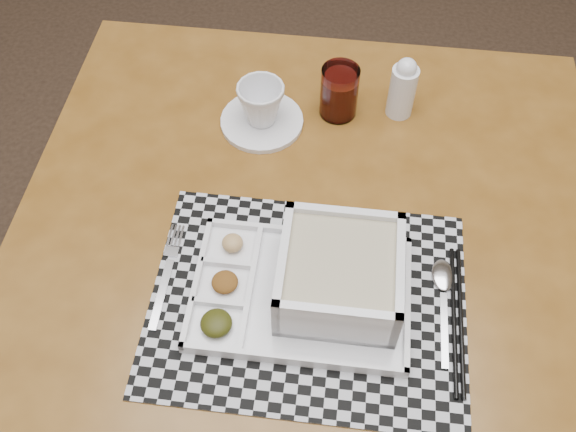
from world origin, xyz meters
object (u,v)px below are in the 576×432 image
object	(u,v)px
juice_glass	(339,93)
dining_table	(307,257)
serving_tray	(327,281)
cup	(261,104)
creamer_bottle	(403,88)

from	to	relation	value
juice_glass	dining_table	bearing A→B (deg)	-99.69
dining_table	serving_tray	world-z (taller)	serving_tray
cup	creamer_bottle	distance (m)	0.25
juice_glass	creamer_bottle	bearing A→B (deg)	2.84
serving_tray	creamer_bottle	distance (m)	0.41
dining_table	cup	bearing A→B (deg)	111.09
cup	serving_tray	bearing A→B (deg)	-81.66
dining_table	cup	xyz separation A→B (m)	(-0.09, 0.24, 0.12)
dining_table	juice_glass	size ratio (longest dim) A/B	10.29
creamer_bottle	serving_tray	bearing A→B (deg)	-108.37
serving_tray	juice_glass	bearing A→B (deg)	87.49
dining_table	serving_tray	size ratio (longest dim) A/B	3.06
serving_tray	cup	xyz separation A→B (m)	(-0.12, 0.35, 0.01)
dining_table	serving_tray	distance (m)	0.16
cup	juice_glass	xyz separation A→B (m)	(0.14, 0.04, -0.00)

